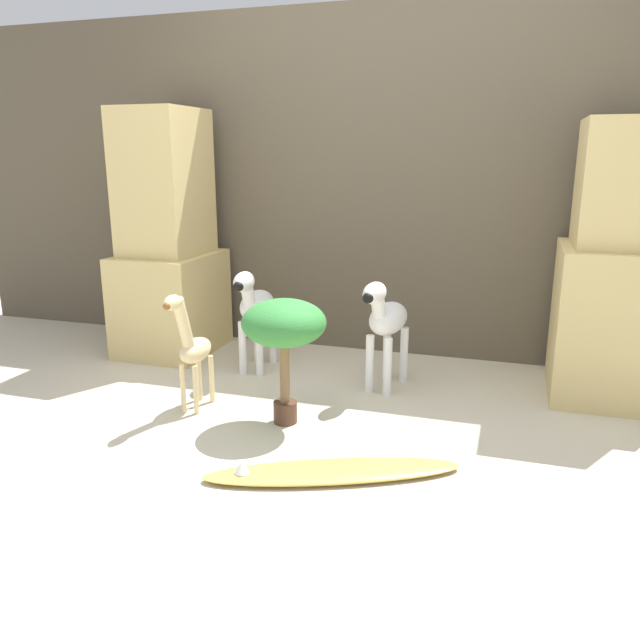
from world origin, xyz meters
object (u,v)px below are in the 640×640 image
potted_palm_front (284,327)px  surfboard (331,471)px  zebra_left (255,307)px  zebra_right (386,321)px  giraffe_figurine (192,345)px

potted_palm_front → surfboard: potted_palm_front is taller
potted_palm_front → surfboard: 0.75m
zebra_left → potted_palm_front: (0.45, -0.68, 0.09)m
potted_palm_front → surfboard: size_ratio=0.58×
zebra_right → zebra_left: same height
potted_palm_front → giraffe_figurine: bearing=179.1°
zebra_left → zebra_right: bearing=-4.9°
zebra_left → giraffe_figurine: (-0.06, -0.67, -0.05)m
zebra_right → giraffe_figurine: size_ratio=1.00×
zebra_right → surfboard: 1.13m
zebra_right → zebra_left: 0.82m
zebra_right → zebra_left: (-0.82, 0.07, 0.00)m
zebra_right → potted_palm_front: bearing=-121.4°
zebra_right → surfboard: size_ratio=0.60×
surfboard → potted_palm_front: bearing=129.5°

